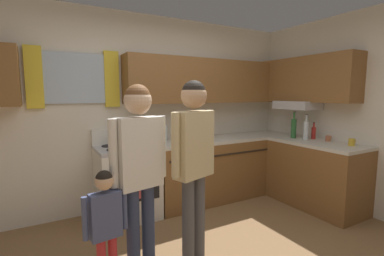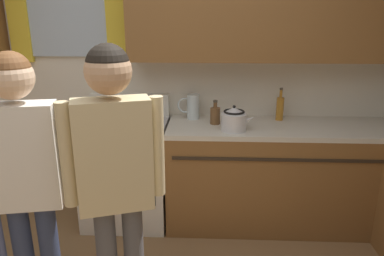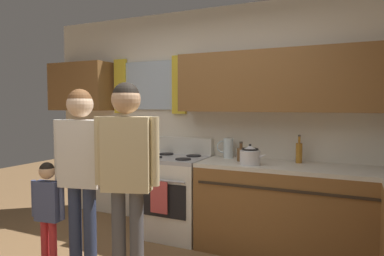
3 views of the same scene
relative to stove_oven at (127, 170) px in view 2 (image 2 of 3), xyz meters
The scene contains 9 objects.
back_wall_unit 1.13m from the stove_oven, 30.88° to the left, with size 4.60×0.42×2.60m.
kitchen_counter_run 1.85m from the stove_oven, 10.30° to the right, with size 2.29×1.86×0.90m.
stove_oven is the anchor object (origin of this frame).
bottle_squat_brown 0.93m from the stove_oven, ahead, with size 0.08×0.08×0.21m.
bottle_oil_amber 1.45m from the stove_oven, ahead, with size 0.06×0.06×0.29m.
stovetop_kettle 1.07m from the stove_oven, ahead, with size 0.27×0.20×0.21m.
water_pitcher 0.81m from the stove_oven, 17.33° to the left, with size 0.19×0.11×0.22m.
adult_holding_child 1.36m from the stove_oven, 101.22° to the right, with size 0.50×0.22×1.62m.
adult_in_plaid 1.40m from the stove_oven, 79.00° to the right, with size 0.49×0.27×1.66m.
Camera 2 is at (0.34, -1.39, 1.78)m, focal length 34.02 mm.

